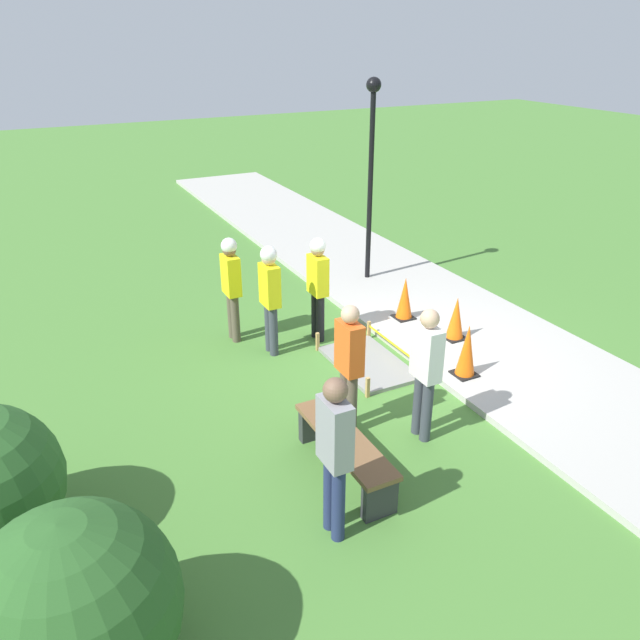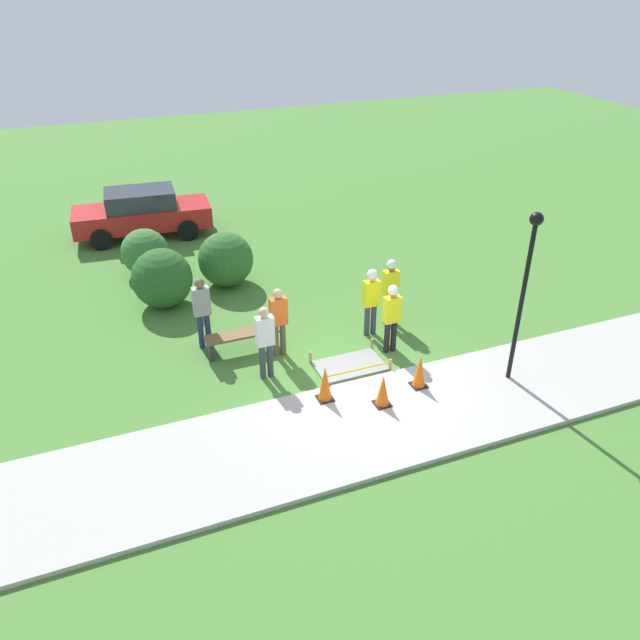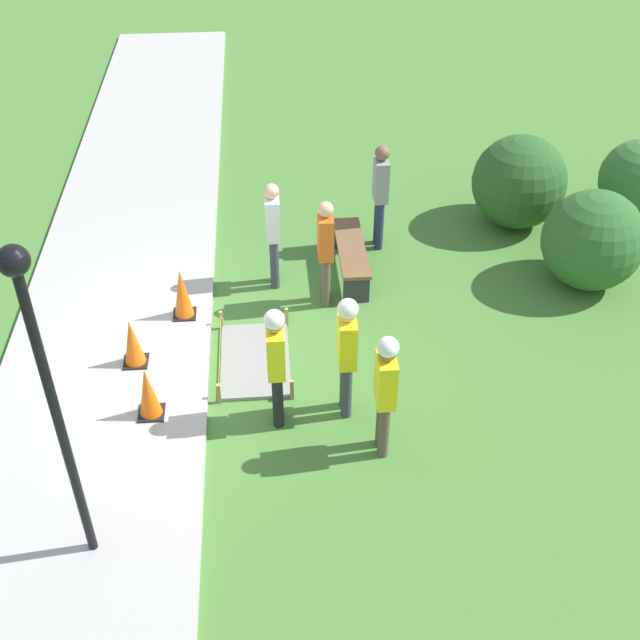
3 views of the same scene
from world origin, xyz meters
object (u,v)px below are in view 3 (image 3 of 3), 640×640
traffic_cone_near_patch (182,293)px  lamppost_near (45,372)px  worker_assistant (385,386)px  bystander_in_orange_shirt (325,247)px  traffic_cone_sidewalk_edge (148,392)px  worker_trainee (347,347)px  traffic_cone_far_patch (133,342)px  park_bench (351,254)px  worker_supervisor (276,358)px  bystander_in_gray_shirt (273,229)px  bystander_in_white_shirt (380,190)px

traffic_cone_near_patch → lamppost_near: lamppost_near is taller
worker_assistant → bystander_in_orange_shirt: size_ratio=1.01×
traffic_cone_sidewalk_edge → worker_trainee: 2.60m
traffic_cone_far_patch → lamppost_near: bearing=-2.7°
park_bench → worker_assistant: (3.93, -0.04, 0.71)m
worker_trainee → park_bench: bearing=172.6°
worker_supervisor → worker_trainee: size_ratio=0.98×
worker_assistant → bystander_in_gray_shirt: 3.91m
park_bench → bystander_in_orange_shirt: 1.12m
bystander_in_white_shirt → lamppost_near: size_ratio=0.48×
bystander_in_white_shirt → traffic_cone_near_patch: bearing=-59.6°
traffic_cone_sidewalk_edge → worker_supervisor: 1.75m
traffic_cone_sidewalk_edge → worker_supervisor: worker_supervisor is taller
worker_supervisor → lamppost_near: size_ratio=0.46×
traffic_cone_sidewalk_edge → bystander_in_white_shirt: size_ratio=0.41×
bystander_in_orange_shirt → bystander_in_white_shirt: (-1.57, 1.04, 0.06)m
worker_assistant → bystander_in_orange_shirt: 3.18m
worker_supervisor → lamppost_near: lamppost_near is taller
bystander_in_white_shirt → traffic_cone_sidewalk_edge: bearing=-41.5°
worker_supervisor → lamppost_near: bearing=-47.7°
traffic_cone_far_patch → worker_assistant: (1.80, 3.22, 0.61)m
worker_trainee → bystander_in_white_shirt: bearing=166.3°
park_bench → worker_assistant: worker_assistant is taller
traffic_cone_far_patch → park_bench: 3.89m
traffic_cone_sidewalk_edge → worker_trainee: bearing=89.4°
bystander_in_orange_shirt → lamppost_near: size_ratio=0.45×
worker_trainee → bystander_in_orange_shirt: bearing=-178.5°
worker_assistant → park_bench: bearing=179.4°
bystander_in_gray_shirt → bystander_in_white_shirt: size_ratio=0.96×
park_bench → worker_trainee: 3.31m
park_bench → bystander_in_white_shirt: (-0.79, 0.55, 0.70)m
bystander_in_gray_shirt → bystander_in_white_shirt: 2.06m
traffic_cone_sidewalk_edge → bystander_in_orange_shirt: bearing=134.2°
bystander_in_white_shirt → lamppost_near: lamppost_near is taller
worker_assistant → bystander_in_white_shirt: bystander_in_white_shirt is taller
park_bench → worker_assistant: bearing=-0.6°
traffic_cone_far_patch → worker_supervisor: size_ratio=0.41×
bystander_in_orange_shirt → bystander_in_gray_shirt: (-0.56, -0.76, 0.01)m
traffic_cone_sidewalk_edge → bystander_in_white_shirt: bystander_in_white_shirt is taller
traffic_cone_far_patch → bystander_in_orange_shirt: bearing=115.9°
bystander_in_gray_shirt → park_bench: bearing=99.8°
bystander_in_gray_shirt → bystander_in_white_shirt: bystander_in_white_shirt is taller
worker_trainee → bystander_in_orange_shirt: 2.43m
worker_supervisor → worker_assistant: bearing=64.0°
traffic_cone_near_patch → worker_supervisor: 2.66m
bystander_in_orange_shirt → worker_assistant: bearing=8.0°
park_bench → worker_supervisor: worker_supervisor is taller
traffic_cone_near_patch → traffic_cone_sidewalk_edge: 2.12m
traffic_cone_near_patch → worker_supervisor: bearing=30.8°
park_bench → worker_trainee: size_ratio=0.98×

